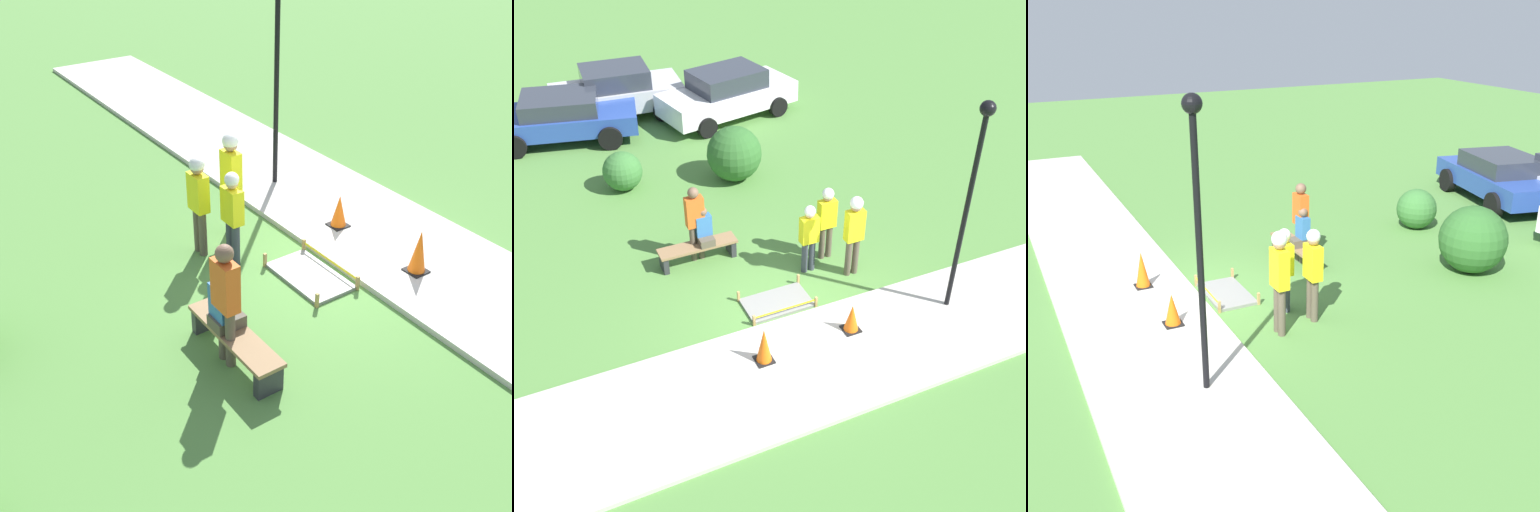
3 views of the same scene
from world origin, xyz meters
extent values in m
plane|color=#51843D|center=(0.00, 0.00, 0.00)|extent=(60.00, 60.00, 0.00)
cube|color=#BCB7AD|center=(0.00, -1.37, 0.05)|extent=(28.00, 2.73, 0.10)
cube|color=gray|center=(-0.05, 0.55, 0.03)|extent=(1.40, 0.83, 0.06)
cube|color=tan|center=(-0.75, 0.13, 0.13)|extent=(0.05, 0.05, 0.25)
cube|color=tan|center=(0.65, 0.13, 0.13)|extent=(0.05, 0.05, 0.25)
cube|color=tan|center=(-0.75, 0.96, 0.13)|extent=(0.05, 0.05, 0.25)
cube|color=tan|center=(0.65, 0.96, 0.13)|extent=(0.05, 0.05, 0.25)
cube|color=yellow|center=(-0.05, 0.13, 0.19)|extent=(1.40, 0.00, 0.04)
cube|color=black|center=(-1.00, -0.93, 0.11)|extent=(0.34, 0.34, 0.02)
cone|color=orange|center=(-1.00, -0.93, 0.49)|extent=(0.29, 0.29, 0.74)
cube|color=black|center=(0.90, -0.87, 0.11)|extent=(0.34, 0.34, 0.02)
cone|color=orange|center=(0.90, -0.87, 0.42)|extent=(0.29, 0.29, 0.59)
cube|color=#2D2D33|center=(-1.84, 2.65, 0.20)|extent=(0.12, 0.40, 0.40)
cube|color=#2D2D33|center=(-0.24, 2.65, 0.20)|extent=(0.12, 0.40, 0.40)
cube|color=olive|center=(-1.04, 2.65, 0.43)|extent=(1.80, 0.44, 0.06)
cube|color=brown|center=(-0.85, 2.65, 0.55)|extent=(0.34, 0.44, 0.18)
cube|color=#336BAD|center=(-0.85, 2.73, 0.89)|extent=(0.36, 0.20, 0.50)
sphere|color=brown|center=(-0.85, 2.73, 1.24)|extent=(0.21, 0.21, 0.21)
cylinder|color=brown|center=(1.80, 0.83, 0.46)|extent=(0.14, 0.14, 0.91)
cylinder|color=brown|center=(1.98, 0.83, 0.46)|extent=(0.14, 0.14, 0.91)
cube|color=yellow|center=(1.89, 0.83, 1.27)|extent=(0.40, 0.22, 0.72)
sphere|color=#A37A5B|center=(1.89, 0.83, 1.76)|extent=(0.25, 0.25, 0.25)
sphere|color=white|center=(1.89, 0.83, 1.82)|extent=(0.28, 0.28, 0.28)
cylinder|color=brown|center=(1.57, 1.62, 0.42)|extent=(0.14, 0.14, 0.84)
cylinder|color=brown|center=(1.75, 1.62, 0.42)|extent=(0.14, 0.14, 0.84)
cube|color=yellow|center=(1.66, 1.62, 1.17)|extent=(0.40, 0.22, 0.66)
sphere|color=#A37A5B|center=(1.66, 1.62, 1.61)|extent=(0.23, 0.23, 0.23)
sphere|color=white|center=(1.66, 1.62, 1.67)|extent=(0.26, 0.26, 0.26)
cylinder|color=#383D47|center=(0.99, 1.33, 0.39)|extent=(0.14, 0.14, 0.78)
cylinder|color=#383D47|center=(1.17, 1.33, 0.39)|extent=(0.14, 0.14, 0.78)
cube|color=yellow|center=(1.08, 1.33, 1.08)|extent=(0.40, 0.22, 0.62)
sphere|color=tan|center=(1.08, 1.33, 1.50)|extent=(0.21, 0.21, 0.21)
sphere|color=white|center=(1.08, 1.33, 1.56)|extent=(0.24, 0.24, 0.24)
cylinder|color=brown|center=(-1.11, 2.76, 0.45)|extent=(0.14, 0.14, 0.90)
cylinder|color=brown|center=(-0.93, 2.76, 0.45)|extent=(0.14, 0.14, 0.90)
cube|color=#E55B1E|center=(-1.02, 2.76, 1.26)|extent=(0.40, 0.22, 0.72)
sphere|color=brown|center=(-1.02, 2.76, 1.74)|extent=(0.24, 0.24, 0.24)
cylinder|color=black|center=(3.11, -1.01, 2.20)|extent=(0.10, 0.10, 4.20)
camera|label=1|loc=(-6.81, 6.22, 5.94)|focal=45.00mm
camera|label=2|loc=(-4.42, -8.74, 8.73)|focal=45.00mm
camera|label=3|loc=(11.21, -3.64, 5.64)|focal=45.00mm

